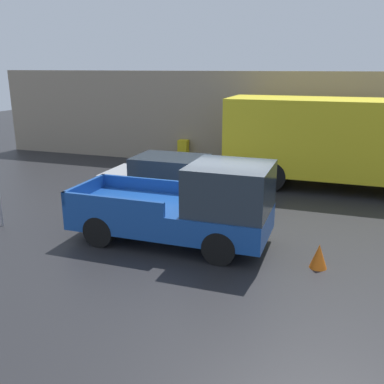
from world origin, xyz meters
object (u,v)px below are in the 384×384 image
at_px(car, 168,179).
at_px(pickup_truck, 189,207).
at_px(delivery_truck, 330,140).
at_px(traffic_cone, 319,256).
at_px(newspaper_box, 183,152).

bearing_deg(car, pickup_truck, -59.17).
distance_m(delivery_truck, traffic_cone, 7.22).
distance_m(newspaper_box, traffic_cone, 11.39).
distance_m(pickup_truck, newspaper_box, 9.55).
relative_size(pickup_truck, delivery_truck, 0.62).
xyz_separation_m(pickup_truck, car, (-1.79, 2.99, -0.19)).
xyz_separation_m(car, newspaper_box, (-1.65, 5.90, -0.26)).
bearing_deg(traffic_cone, newspaper_box, 125.78).
relative_size(car, newspaper_box, 3.82).
height_order(delivery_truck, newspaper_box, delivery_truck).
xyz_separation_m(pickup_truck, newspaper_box, (-3.44, 8.90, -0.45)).
xyz_separation_m(pickup_truck, delivery_truck, (3.10, 6.72, 0.79)).
bearing_deg(pickup_truck, car, 120.83).
distance_m(pickup_truck, traffic_cone, 3.32).
relative_size(newspaper_box, traffic_cone, 1.94).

